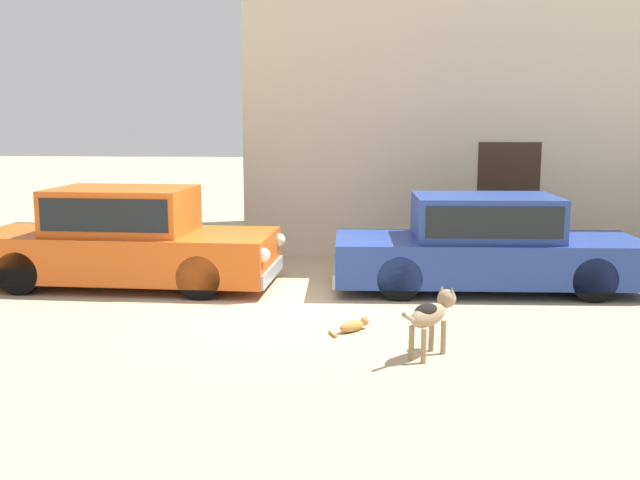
# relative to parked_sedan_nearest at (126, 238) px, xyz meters

# --- Properties ---
(ground_plane) EXTENTS (80.00, 80.00, 0.00)m
(ground_plane) POSITION_rel_parked_sedan_nearest_xyz_m (2.42, -1.24, -0.73)
(ground_plane) COLOR tan
(parked_sedan_nearest) EXTENTS (4.64, 1.89, 1.49)m
(parked_sedan_nearest) POSITION_rel_parked_sedan_nearest_xyz_m (0.00, 0.00, 0.00)
(parked_sedan_nearest) COLOR #D15619
(parked_sedan_nearest) RESTS_ON ground_plane
(parked_sedan_second) EXTENTS (4.65, 1.82, 1.40)m
(parked_sedan_second) POSITION_rel_parked_sedan_nearest_xyz_m (5.40, 0.11, -0.04)
(parked_sedan_second) COLOR navy
(parked_sedan_second) RESTS_ON ground_plane
(apartment_block) EXTENTS (13.65, 5.07, 9.43)m
(apartment_block) POSITION_rel_parked_sedan_nearest_xyz_m (8.19, 5.13, 3.98)
(apartment_block) COLOR beige
(apartment_block) RESTS_ON ground_plane
(stray_dog_spotted) EXTENTS (0.67, 0.89, 0.70)m
(stray_dog_spotted) POSITION_rel_parked_sedan_nearest_xyz_m (4.34, -3.13, -0.27)
(stray_dog_spotted) COLOR #997F60
(stray_dog_spotted) RESTS_ON ground_plane
(stray_cat) EXTENTS (0.48, 0.50, 0.15)m
(stray_cat) POSITION_rel_parked_sedan_nearest_xyz_m (3.49, -2.27, -0.66)
(stray_cat) COLOR #B77F3D
(stray_cat) RESTS_ON ground_plane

